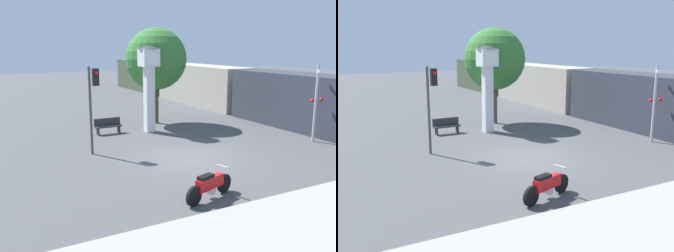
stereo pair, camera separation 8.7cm
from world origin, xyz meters
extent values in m
plane|color=#4C4C4F|center=(0.00, 0.00, 0.00)|extent=(120.00, 120.00, 0.00)
cylinder|color=black|center=(-1.11, -4.11, 0.34)|extent=(0.68, 0.31, 0.68)
cylinder|color=black|center=(-2.66, -4.60, 0.34)|extent=(0.68, 0.31, 0.68)
cube|color=#B71414|center=(-1.89, -4.36, 0.59)|extent=(1.26, 0.61, 0.41)
cube|color=black|center=(-2.10, -4.42, 0.85)|extent=(0.68, 0.44, 0.11)
cylinder|color=silver|center=(-1.83, -4.34, 0.30)|extent=(0.37, 0.31, 0.32)
cube|color=silver|center=(-1.23, -4.15, 0.99)|extent=(0.21, 0.49, 0.05)
cube|color=white|center=(0.67, 5.81, 1.95)|extent=(0.53, 0.53, 3.90)
cube|color=white|center=(0.67, 5.81, 4.41)|extent=(1.00, 1.00, 1.00)
cylinder|color=white|center=(0.67, 5.30, 4.41)|extent=(0.80, 0.02, 0.80)
cone|color=#333338|center=(0.67, 5.81, 5.01)|extent=(1.20, 1.20, 0.20)
cube|color=#333842|center=(9.56, 1.96, 1.70)|extent=(2.80, 11.17, 3.40)
cube|color=#ADA393|center=(9.56, 13.72, 1.70)|extent=(2.80, 11.17, 3.40)
cube|color=#425138|center=(9.56, 25.49, 1.70)|extent=(2.80, 11.17, 3.40)
cylinder|color=#47474C|center=(-3.80, 2.76, 2.08)|extent=(0.12, 0.12, 4.16)
cube|color=black|center=(-3.50, 2.76, 3.66)|extent=(0.28, 0.24, 0.80)
sphere|color=red|center=(-3.50, 2.61, 3.86)|extent=(0.16, 0.16, 0.16)
cylinder|color=#B7B7BC|center=(7.45, -0.53, 2.07)|extent=(0.14, 0.14, 4.14)
cube|color=white|center=(7.45, -0.53, 3.79)|extent=(0.82, 0.82, 0.14)
sphere|color=red|center=(7.10, -0.58, 2.27)|extent=(0.20, 0.20, 0.20)
sphere|color=red|center=(7.80, -0.58, 2.27)|extent=(0.20, 0.20, 0.20)
cylinder|color=brown|center=(2.15, 7.86, 1.32)|extent=(0.30, 0.30, 2.65)
sphere|color=#387A33|center=(2.15, 7.86, 4.24)|extent=(3.99, 3.99, 3.99)
cube|color=#2D2D33|center=(-1.72, 6.40, 0.45)|extent=(1.60, 0.44, 0.08)
cube|color=#2D2D33|center=(-1.72, 6.59, 0.70)|extent=(1.60, 0.06, 0.44)
cube|color=#2D2D33|center=(-2.36, 6.40, 0.21)|extent=(0.08, 0.35, 0.41)
cube|color=#2D2D33|center=(-1.08, 6.40, 0.21)|extent=(0.08, 0.35, 0.41)
camera|label=1|loc=(-8.72, -14.17, 5.09)|focal=40.00mm
camera|label=2|loc=(-8.65, -14.21, 5.09)|focal=40.00mm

